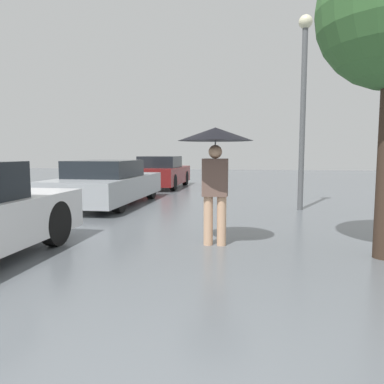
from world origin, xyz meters
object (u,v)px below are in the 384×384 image
(parked_car_farthest, at_px, (161,173))
(parked_car_middle, at_px, (108,184))
(pedestrian, at_px, (215,149))
(street_lamp, at_px, (304,90))

(parked_car_farthest, bearing_deg, parked_car_middle, -92.36)
(pedestrian, height_order, street_lamp, street_lamp)
(pedestrian, relative_size, parked_car_middle, 0.40)
(pedestrian, bearing_deg, parked_car_farthest, 108.82)
(pedestrian, bearing_deg, parked_car_middle, 129.61)
(pedestrian, bearing_deg, street_lamp, 66.16)
(parked_car_middle, xyz_separation_m, parked_car_farthest, (0.21, 5.13, 0.02))
(parked_car_middle, distance_m, street_lamp, 5.55)
(parked_car_middle, height_order, street_lamp, street_lamp)
(parked_car_middle, bearing_deg, parked_car_farthest, 87.64)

